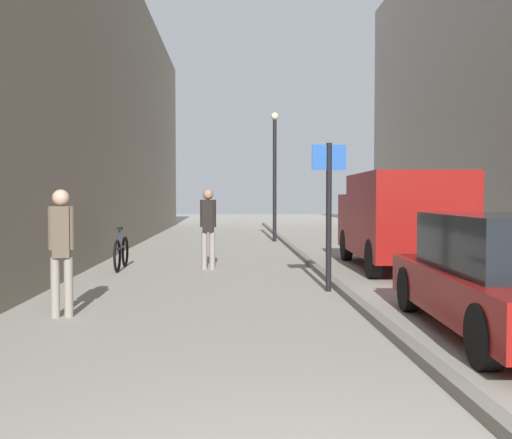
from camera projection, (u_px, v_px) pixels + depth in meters
The scene contains 10 objects.
ground_plane at pixel (245, 263), 14.49m from camera, with size 80.00×80.00×0.00m, color gray.
building_facade_left at pixel (28, 78), 14.08m from camera, with size 3.31×40.00×9.08m, color gray.
kerb_strip at pixel (307, 260), 14.55m from camera, with size 0.16×40.00×0.12m, color slate.
pedestrian_main_foreground at pixel (61, 244), 7.96m from camera, with size 0.35×0.23×1.76m.
pedestrian_mid_block at pixel (208, 223), 13.17m from camera, with size 0.36×0.24×1.83m.
delivery_van at pixel (399, 217), 13.36m from camera, with size 2.23×4.96×2.18m.
parked_car at pixel (508, 276), 6.98m from camera, with size 2.01×4.28×1.45m.
street_sign_post at pixel (329, 203), 10.14m from camera, with size 0.60×0.10×2.60m.
lamp_post at pixel (275, 168), 21.41m from camera, with size 0.28×0.28×4.76m.
bicycle_leaning at pixel (121, 253), 13.23m from camera, with size 0.10×1.77×0.98m.
Camera 1 is at (-0.33, -2.43, 1.67)m, focal length 40.72 mm.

